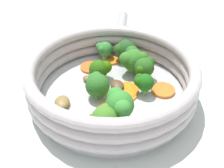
{
  "coord_description": "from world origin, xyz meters",
  "views": [
    {
      "loc": [
        0.22,
        0.31,
        0.32
      ],
      "look_at": [
        0.0,
        0.0,
        0.03
      ],
      "focal_mm": 42.0,
      "sensor_mm": 36.0,
      "label": 1
    }
  ],
  "objects_px": {
    "broccoli_floret_2": "(145,67)",
    "mushroom_piece_2": "(94,120)",
    "skillet": "(112,94)",
    "carrot_slice_0": "(132,61)",
    "carrot_slice_7": "(91,67)",
    "broccoli_floret_3": "(97,85)",
    "carrot_slice_5": "(125,94)",
    "broccoli_floret_8": "(120,104)",
    "carrot_slice_3": "(112,109)",
    "carrot_slice_6": "(112,61)",
    "mushroom_piece_0": "(88,79)",
    "broccoli_floret_4": "(104,119)",
    "broccoli_floret_7": "(101,69)",
    "carrot_slice_1": "(127,89)",
    "carrot_slice_4": "(144,68)",
    "broccoli_floret_5": "(125,49)",
    "broccoli_floret_1": "(133,59)",
    "broccoli_floret_0": "(143,82)",
    "mushroom_piece_1": "(62,102)",
    "broccoli_floret_6": "(104,49)",
    "mushroom_piece_3": "(118,86)",
    "carrot_slice_2": "(163,90)"
  },
  "relations": [
    {
      "from": "mushroom_piece_0",
      "to": "broccoli_floret_7",
      "type": "bearing_deg",
      "value": 163.59
    },
    {
      "from": "mushroom_piece_1",
      "to": "mushroom_piece_2",
      "type": "xyz_separation_m",
      "value": [
        -0.02,
        0.07,
        -0.0
      ]
    },
    {
      "from": "carrot_slice_3",
      "to": "broccoli_floret_2",
      "type": "height_order",
      "value": "broccoli_floret_2"
    },
    {
      "from": "carrot_slice_0",
      "to": "carrot_slice_7",
      "type": "xyz_separation_m",
      "value": [
        0.09,
        -0.03,
        0.0
      ]
    },
    {
      "from": "broccoli_floret_2",
      "to": "mushroom_piece_2",
      "type": "distance_m",
      "value": 0.15
    },
    {
      "from": "broccoli_floret_1",
      "to": "broccoli_floret_2",
      "type": "height_order",
      "value": "broccoli_floret_1"
    },
    {
      "from": "carrot_slice_3",
      "to": "broccoli_floret_7",
      "type": "height_order",
      "value": "broccoli_floret_7"
    },
    {
      "from": "carrot_slice_7",
      "to": "broccoli_floret_3",
      "type": "height_order",
      "value": "broccoli_floret_3"
    },
    {
      "from": "carrot_slice_1",
      "to": "broccoli_floret_8",
      "type": "height_order",
      "value": "broccoli_floret_8"
    },
    {
      "from": "carrot_slice_0",
      "to": "carrot_slice_7",
      "type": "distance_m",
      "value": 0.09
    },
    {
      "from": "carrot_slice_2",
      "to": "broccoli_floret_3",
      "type": "xyz_separation_m",
      "value": [
        0.1,
        -0.06,
        0.02
      ]
    },
    {
      "from": "broccoli_floret_6",
      "to": "mushroom_piece_2",
      "type": "bearing_deg",
      "value": 50.61
    },
    {
      "from": "carrot_slice_7",
      "to": "mushroom_piece_0",
      "type": "distance_m",
      "value": 0.05
    },
    {
      "from": "broccoli_floret_2",
      "to": "broccoli_floret_4",
      "type": "height_order",
      "value": "broccoli_floret_2"
    },
    {
      "from": "carrot_slice_4",
      "to": "broccoli_floret_2",
      "type": "xyz_separation_m",
      "value": [
        0.03,
        0.03,
        0.03
      ]
    },
    {
      "from": "skillet",
      "to": "carrot_slice_0",
      "type": "distance_m",
      "value": 0.11
    },
    {
      "from": "carrot_slice_0",
      "to": "carrot_slice_4",
      "type": "distance_m",
      "value": 0.04
    },
    {
      "from": "broccoli_floret_1",
      "to": "broccoli_floret_8",
      "type": "height_order",
      "value": "broccoli_floret_8"
    },
    {
      "from": "carrot_slice_6",
      "to": "mushroom_piece_0",
      "type": "distance_m",
      "value": 0.09
    },
    {
      "from": "carrot_slice_5",
      "to": "mushroom_piece_2",
      "type": "bearing_deg",
      "value": 18.33
    },
    {
      "from": "broccoli_floret_2",
      "to": "mushroom_piece_3",
      "type": "relative_size",
      "value": 1.51
    },
    {
      "from": "broccoli_floret_5",
      "to": "carrot_slice_0",
      "type": "bearing_deg",
      "value": 127.89
    },
    {
      "from": "carrot_slice_0",
      "to": "broccoli_floret_1",
      "type": "relative_size",
      "value": 0.84
    },
    {
      "from": "carrot_slice_1",
      "to": "mushroom_piece_2",
      "type": "height_order",
      "value": "mushroom_piece_2"
    },
    {
      "from": "broccoli_floret_0",
      "to": "mushroom_piece_3",
      "type": "relative_size",
      "value": 1.28
    },
    {
      "from": "broccoli_floret_0",
      "to": "mushroom_piece_2",
      "type": "relative_size",
      "value": 1.45
    },
    {
      "from": "broccoli_floret_0",
      "to": "broccoli_floret_7",
      "type": "bearing_deg",
      "value": -67.89
    },
    {
      "from": "carrot_slice_6",
      "to": "broccoli_floret_3",
      "type": "relative_size",
      "value": 0.65
    },
    {
      "from": "broccoli_floret_0",
      "to": "carrot_slice_0",
      "type": "bearing_deg",
      "value": -119.62
    },
    {
      "from": "broccoli_floret_3",
      "to": "mushroom_piece_3",
      "type": "height_order",
      "value": "broccoli_floret_3"
    },
    {
      "from": "mushroom_piece_0",
      "to": "mushroom_piece_2",
      "type": "bearing_deg",
      "value": 63.53
    },
    {
      "from": "carrot_slice_3",
      "to": "mushroom_piece_3",
      "type": "distance_m",
      "value": 0.06
    },
    {
      "from": "broccoli_floret_8",
      "to": "carrot_slice_4",
      "type": "bearing_deg",
      "value": -146.58
    },
    {
      "from": "carrot_slice_1",
      "to": "mushroom_piece_2",
      "type": "xyz_separation_m",
      "value": [
        0.09,
        0.03,
        0.0
      ]
    },
    {
      "from": "carrot_slice_6",
      "to": "mushroom_piece_2",
      "type": "bearing_deg",
      "value": 44.89
    },
    {
      "from": "broccoli_floret_2",
      "to": "mushroom_piece_2",
      "type": "xyz_separation_m",
      "value": [
        0.14,
        0.04,
        -0.02
      ]
    },
    {
      "from": "carrot_slice_3",
      "to": "broccoli_floret_8",
      "type": "relative_size",
      "value": 0.84
    },
    {
      "from": "carrot_slice_7",
      "to": "carrot_slice_1",
      "type": "bearing_deg",
      "value": 97.94
    },
    {
      "from": "mushroom_piece_3",
      "to": "mushroom_piece_1",
      "type": "bearing_deg",
      "value": -10.93
    },
    {
      "from": "carrot_slice_0",
      "to": "mushroom_piece_2",
      "type": "relative_size",
      "value": 1.57
    },
    {
      "from": "carrot_slice_5",
      "to": "broccoli_floret_8",
      "type": "relative_size",
      "value": 0.83
    },
    {
      "from": "broccoli_floret_8",
      "to": "mushroom_piece_2",
      "type": "distance_m",
      "value": 0.05
    },
    {
      "from": "carrot_slice_7",
      "to": "broccoli_floret_3",
      "type": "distance_m",
      "value": 0.1
    },
    {
      "from": "broccoli_floret_3",
      "to": "mushroom_piece_3",
      "type": "relative_size",
      "value": 1.45
    },
    {
      "from": "carrot_slice_5",
      "to": "broccoli_floret_5",
      "type": "height_order",
      "value": "broccoli_floret_5"
    },
    {
      "from": "broccoli_floret_1",
      "to": "broccoli_floret_7",
      "type": "distance_m",
      "value": 0.07
    },
    {
      "from": "carrot_slice_7",
      "to": "broccoli_floret_4",
      "type": "height_order",
      "value": "broccoli_floret_4"
    },
    {
      "from": "carrot_slice_2",
      "to": "carrot_slice_4",
      "type": "distance_m",
      "value": 0.08
    },
    {
      "from": "broccoli_floret_4",
      "to": "mushroom_piece_2",
      "type": "xyz_separation_m",
      "value": [
        0.0,
        -0.02,
        -0.02
      ]
    },
    {
      "from": "carrot_slice_0",
      "to": "broccoli_floret_0",
      "type": "height_order",
      "value": "broccoli_floret_0"
    }
  ]
}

